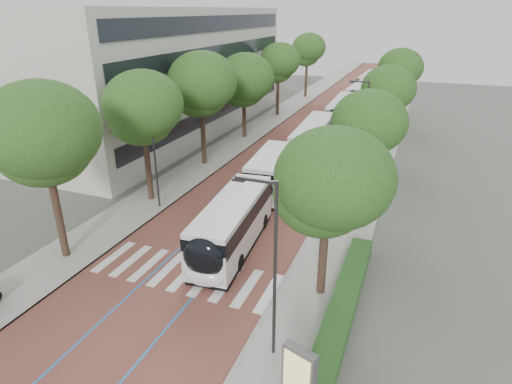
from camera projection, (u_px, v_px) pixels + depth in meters
ground at (174, 283)px, 23.42m from camera, size 160.00×160.00×0.00m
road at (330, 120)px, 57.69m from camera, size 11.00×140.00×0.02m
sidewalk_left at (277, 115)px, 60.16m from camera, size 4.00×140.00×0.12m
sidewalk_right at (387, 125)px, 55.17m from camera, size 4.00×140.00×0.12m
kerb_left at (290, 116)px, 59.53m from camera, size 0.20×140.00×0.14m
kerb_right at (372, 124)px, 55.80m from camera, size 0.20×140.00×0.14m
zebra_crossing at (186, 273)px, 24.20m from camera, size 10.55×3.60×0.01m
lane_line_left at (318, 119)px, 58.21m from camera, size 0.12×126.00×0.01m
lane_line_right at (342, 121)px, 57.15m from camera, size 0.12×126.00×0.01m
office_building at (152, 71)px, 51.13m from camera, size 18.11×40.00×14.00m
hedge at (340, 315)px, 20.18m from camera, size 1.20×14.00×0.80m
streetlight_near at (271, 258)px, 16.75m from camera, size 1.82×0.20×8.00m
streetlight_far at (364, 118)px, 38.17m from camera, size 1.82×0.20×8.00m
lamp_post_left at (155, 156)px, 30.68m from camera, size 0.14×0.14×8.00m
trees_left at (224, 83)px, 42.84m from camera, size 6.30×60.80×9.98m
trees_right at (378, 104)px, 37.83m from camera, size 5.81×47.73×8.69m
lead_bus at (251, 200)px, 29.62m from camera, size 4.07×18.54×3.20m
bus_queued_0 at (312, 140)px, 43.26m from camera, size 3.13×12.51×3.20m
bus_queued_1 at (342, 112)px, 54.85m from camera, size 2.83×12.46×3.20m
bus_queued_2 at (361, 94)px, 66.31m from camera, size 3.17×12.51×3.20m
bus_queued_3 at (370, 82)px, 77.24m from camera, size 3.03×12.49×3.20m
ad_panel at (299, 377)px, 15.42m from camera, size 1.37×0.77×2.76m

